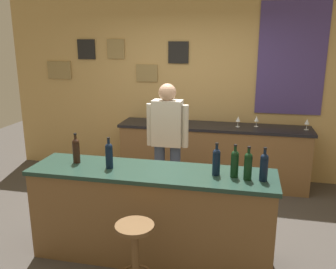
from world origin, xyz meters
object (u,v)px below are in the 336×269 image
Objects in this scene: wine_bottle_b at (109,155)px; wine_glass_c at (257,119)px; wine_glass_a at (164,115)px; wine_glass_b at (238,119)px; bartender at (167,139)px; wine_bottle_c at (216,161)px; wine_glass_d at (307,122)px; wine_bottle_e at (248,165)px; bar_stool at (135,249)px; wine_bottle_f at (264,166)px; wine_bottle_d at (235,163)px; wine_bottle_a at (76,150)px.

wine_bottle_b is 1.97× the size of wine_glass_c.
wine_glass_a is 1.11m from wine_glass_b.
bartender is 10.45× the size of wine_glass_a.
wine_bottle_c is 1.97× the size of wine_glass_a.
wine_glass_b is 1.00× the size of wine_glass_d.
wine_bottle_b is at bearing 179.44° from wine_bottle_e.
bartender reaches higher than wine_bottle_c.
wine_glass_b is at bearing -3.53° from wine_glass_a.
bar_stool is 2.95m from wine_glass_c.
wine_bottle_c and wine_bottle_e have the same top height.
wine_bottle_c is 2.31m from wine_glass_a.
bartender is 5.29× the size of wine_bottle_f.
wine_bottle_d is 1.00× the size of wine_bottle_e.
wine_bottle_f reaches higher than wine_glass_c.
wine_bottle_f is at bearing -82.16° from wine_glass_b.
wine_bottle_e reaches higher than wine_glass_a.
wine_bottle_b is 1.97× the size of wine_glass_a.
wine_bottle_a is 2.51m from wine_glass_b.
wine_bottle_b is at bearing -178.87° from wine_bottle_d.
wine_bottle_c is (1.02, 0.04, 0.00)m from wine_bottle_b.
wine_bottle_d is at bearing 1.13° from wine_bottle_b.
wine_glass_d is at bearing 62.44° from wine_bottle_c.
wine_glass_d is at bearing 58.25° from bar_stool.
bar_stool is 1.30m from wine_bottle_f.
wine_bottle_e is at bearing -85.86° from wine_glass_b.
wine_bottle_c is at bearing -65.06° from wine_glass_a.
wine_bottle_e is at bearing 179.69° from wine_bottle_f.
wine_glass_c is 0.68m from wine_glass_d.
bartender is at bearing 93.41° from bar_stool.
wine_bottle_d is at bearing -96.12° from wine_glass_c.
wine_bottle_a is 1.82m from wine_bottle_f.
wine_glass_d is (1.07, 2.06, -0.05)m from wine_bottle_c.
bar_stool is 4.39× the size of wine_glass_a.
wine_bottle_a is (-0.82, 0.67, 0.60)m from bar_stool.
wine_bottle_a and wine_bottle_b have the same top height.
wine_glass_c is (0.39, 2.10, -0.05)m from wine_bottle_c.
wine_bottle_d and wine_bottle_e have the same top height.
wine_bottle_d is at bearing -61.61° from wine_glass_a.
wine_bottle_c reaches higher than wine_glass_c.
wine_glass_b is at bearing 90.91° from wine_bottle_d.
bartender is 1.73m from bar_stool.
wine_bottle_f is at bearing -57.01° from wine_glass_a.
wine_glass_d is at bearing 30.17° from bartender.
wine_glass_a and wine_glass_b have the same top height.
wine_glass_a is at bearing -179.77° from wine_glass_c.
bar_stool is at bearing -53.76° from wine_bottle_b.
wine_glass_d is (1.66, 2.69, 0.55)m from bar_stool.
wine_bottle_e is (0.28, -0.05, 0.00)m from wine_bottle_c.
bar_stool is 1.05m from wine_bottle_c.
wine_bottle_d reaches higher than bar_stool.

